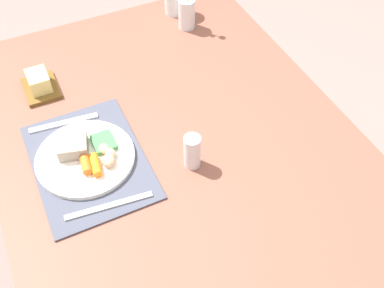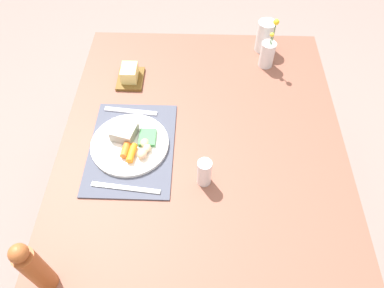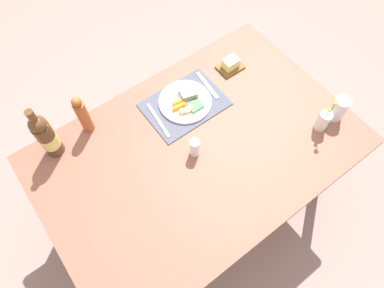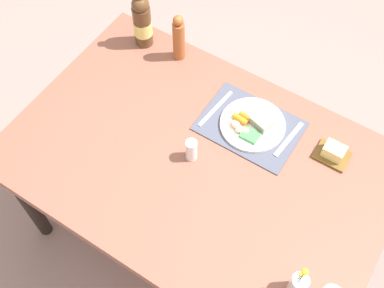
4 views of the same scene
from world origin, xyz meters
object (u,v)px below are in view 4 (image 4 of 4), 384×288
object	(u,v)px
flower_vase	(298,285)
dining_table	(198,168)
knife	(216,108)
pepper_mill	(179,38)
salt_shaker	(191,150)
dinner_plate	(253,124)
butter_dish	(333,153)
wine_bottle	(142,21)
fork	(289,139)

from	to	relation	value
flower_vase	dining_table	bearing A→B (deg)	-25.24
knife	pepper_mill	bearing A→B (deg)	-23.86
knife	salt_shaker	size ratio (longest dim) A/B	2.16
dining_table	dinner_plate	world-z (taller)	dinner_plate
dinner_plate	butter_dish	world-z (taller)	butter_dish
dining_table	wine_bottle	size ratio (longest dim) A/B	4.72
butter_dish	wine_bottle	size ratio (longest dim) A/B	0.42
knife	pepper_mill	world-z (taller)	pepper_mill
dinner_plate	butter_dish	size ratio (longest dim) A/B	2.02
fork	flower_vase	distance (m)	0.59
salt_shaker	butter_dish	distance (m)	0.55
wine_bottle	dining_table	bearing A→B (deg)	143.96
knife	butter_dish	xyz separation A→B (m)	(-0.50, -0.05, 0.02)
flower_vase	butter_dish	distance (m)	0.55
flower_vase	butter_dish	size ratio (longest dim) A/B	1.67
flower_vase	wine_bottle	size ratio (longest dim) A/B	0.70
pepper_mill	wine_bottle	distance (m)	0.18
dining_table	fork	distance (m)	0.38
flower_vase	wine_bottle	world-z (taller)	wine_bottle
knife	pepper_mill	size ratio (longest dim) A/B	0.93
salt_shaker	wine_bottle	distance (m)	0.65
pepper_mill	flower_vase	bearing A→B (deg)	143.66
fork	flower_vase	size ratio (longest dim) A/B	0.90
salt_shaker	pepper_mill	bearing A→B (deg)	-51.48
butter_dish	wine_bottle	xyz separation A→B (m)	(0.96, -0.10, 0.10)
fork	pepper_mill	size ratio (longest dim) A/B	0.83
knife	wine_bottle	distance (m)	0.51
dining_table	butter_dish	bearing A→B (deg)	-146.11
flower_vase	butter_dish	xyz separation A→B (m)	(0.11, -0.54, -0.03)
knife	flower_vase	distance (m)	0.78
dining_table	flower_vase	world-z (taller)	flower_vase
fork	wine_bottle	bearing A→B (deg)	-2.97
wine_bottle	flower_vase	bearing A→B (deg)	149.08
salt_shaker	fork	bearing A→B (deg)	-136.29
dining_table	salt_shaker	distance (m)	0.13
knife	pepper_mill	distance (m)	0.35
salt_shaker	flower_vase	distance (m)	0.62
dinner_plate	pepper_mill	distance (m)	0.49
dining_table	salt_shaker	bearing A→B (deg)	14.20
pepper_mill	wine_bottle	world-z (taller)	wine_bottle
pepper_mill	wine_bottle	xyz separation A→B (m)	(0.18, 0.01, 0.02)
knife	fork	bearing A→B (deg)	-169.06
dinner_plate	salt_shaker	size ratio (longest dim) A/B	2.59
fork	knife	size ratio (longest dim) A/B	0.89
fork	salt_shaker	world-z (taller)	salt_shaker
fork	dining_table	bearing A→B (deg)	51.85
dinner_plate	knife	distance (m)	0.17
dinner_plate	knife	bearing A→B (deg)	2.37
dinner_plate	fork	size ratio (longest dim) A/B	1.35
dinner_plate	salt_shaker	xyz separation A→B (m)	(0.13, 0.25, 0.03)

